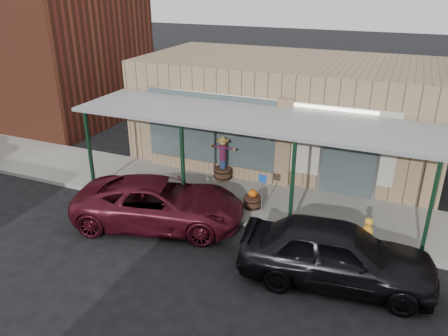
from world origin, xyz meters
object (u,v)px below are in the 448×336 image
at_px(barrel_scarecrow, 223,165).
at_px(parked_sedan, 336,253).
at_px(barrel_pumpkin, 253,201).
at_px(handicap_sign, 262,188).
at_px(car_maroon, 160,203).

height_order(barrel_scarecrow, parked_sedan, barrel_scarecrow).
distance_m(barrel_scarecrow, barrel_pumpkin, 2.51).
distance_m(handicap_sign, car_maroon, 3.29).
distance_m(handicap_sign, parked_sedan, 3.76).
xyz_separation_m(handicap_sign, parked_sedan, (2.80, -2.51, -0.15)).
xyz_separation_m(barrel_scarecrow, barrel_pumpkin, (1.80, -1.72, -0.33)).
xyz_separation_m(barrel_pumpkin, handicap_sign, (0.35, -0.12, 0.59)).
bearing_deg(handicap_sign, parked_sedan, -38.93).
relative_size(barrel_scarecrow, parked_sedan, 0.33).
height_order(barrel_scarecrow, barrel_pumpkin, barrel_scarecrow).
distance_m(parked_sedan, car_maroon, 5.62).
bearing_deg(barrel_pumpkin, handicap_sign, -19.35).
xyz_separation_m(parked_sedan, car_maroon, (-5.57, 0.76, -0.10)).
bearing_deg(barrel_scarecrow, handicap_sign, -21.84).
distance_m(barrel_pumpkin, car_maroon, 3.08).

